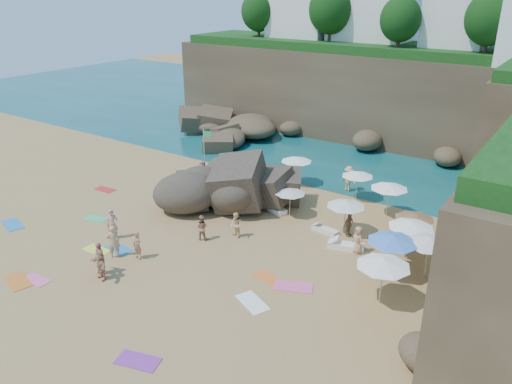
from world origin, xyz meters
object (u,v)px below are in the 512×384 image
Objects in this scene: rock_outcrop at (219,201)px; person_stand_3 at (349,225)px; parasol_0 at (296,159)px; person_stand_0 at (112,224)px; person_stand_6 at (113,241)px; parasol_2 at (358,174)px; flag_pole at (205,147)px; person_stand_2 at (349,179)px; person_stand_4 at (358,240)px; parasol_1 at (290,191)px; person_stand_5 at (203,173)px; lounger_0 at (227,208)px; person_stand_1 at (202,228)px.

person_stand_3 is at bearing 1.95° from rock_outcrop.
person_stand_0 is (-4.52, -13.38, -1.06)m from parasol_0.
person_stand_3 is 0.79× the size of person_stand_6.
parasol_0 is 4.82m from parasol_2.
flag_pole reaches higher than person_stand_2.
parasol_0 is 14.16m from person_stand_0.
parasol_0 reaches higher than person_stand_3.
person_stand_4 is 0.85× the size of person_stand_6.
person_stand_4 is (7.93, -6.92, -1.19)m from parasol_0.
flag_pole reaches higher than parasol_1.
rock_outcrop is at bearing -171.69° from parasol_1.
person_stand_5 is at bearing -127.64° from person_stand_6.
person_stand_6 is (3.58, -12.14, -1.50)m from flag_pole.
parasol_2 reaches higher than person_stand_2.
rock_outcrop is at bearing -115.82° from parasol_0.
parasol_1 is 1.13× the size of person_stand_5.
parasol_0 is 6.99m from person_stand_5.
person_stand_4 is at bearing -16.61° from flag_pole.
person_stand_3 is (2.96, -6.39, -0.19)m from person_stand_2.
person_stand_0 is at bearing -108.68° from parasol_0.
person_stand_2 is 7.04m from person_stand_3.
person_stand_4 is (9.38, -0.39, 0.67)m from lounger_0.
rock_outcrop is 5.11× the size of person_stand_4.
person_stand_6 is (-5.21, -9.87, -0.76)m from parasol_1.
rock_outcrop is 9.37m from person_stand_2.
person_stand_2 reaches higher than person_stand_5.
lounger_0 is at bearing -152.13° from person_stand_6.
person_stand_4 is 0.92× the size of person_stand_5.
person_stand_5 is (-3.04, 1.90, 0.87)m from rock_outcrop.
parasol_0 is (2.74, 5.67, 1.98)m from rock_outcrop.
person_stand_5 is 0.93× the size of person_stand_6.
parasol_2 reaches higher than person_stand_5.
rock_outcrop is 2.12× the size of flag_pole.
person_stand_6 is (-6.54, -15.83, 0.00)m from person_stand_2.
parasol_2 is at bearing 30.87° from person_stand_3.
person_stand_6 reaches higher than parasol_1.
person_stand_2 is (10.12, 3.68, -1.50)m from flag_pole.
person_stand_6 is at bearing -90.40° from rock_outcrop.
person_stand_5 reaches higher than lounger_0.
person_stand_4 is (4.21, -7.96, -0.14)m from person_stand_2.
flag_pole is 1.95× the size of parasol_1.
person_stand_1 is 0.82× the size of person_stand_6.
person_stand_4 is 14.07m from person_stand_5.
parasol_2 is 7.62m from person_stand_4.
person_stand_6 is (-2.65, -4.22, 0.17)m from person_stand_1.
parasol_2 is 9.18m from lounger_0.
flag_pole is 1.77× the size of parasol_2.
rock_outcrop reaches higher than person_stand_3.
person_stand_6 reaches higher than person_stand_4.
person_stand_3 is at bearing 0.84° from person_stand_0.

